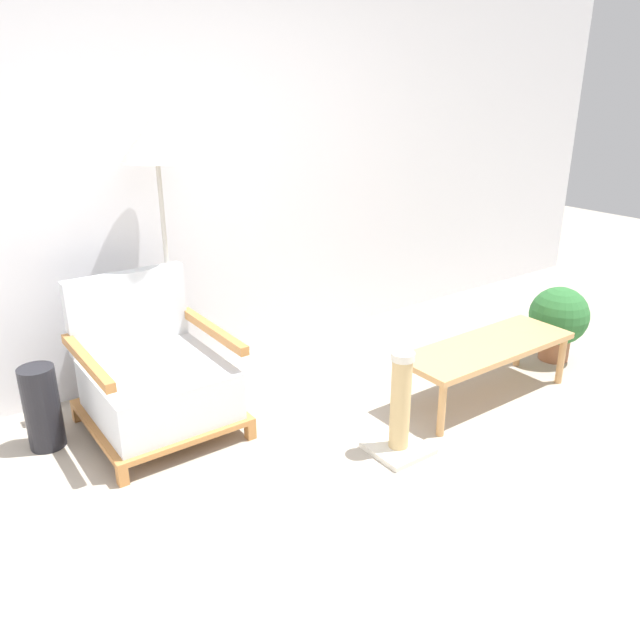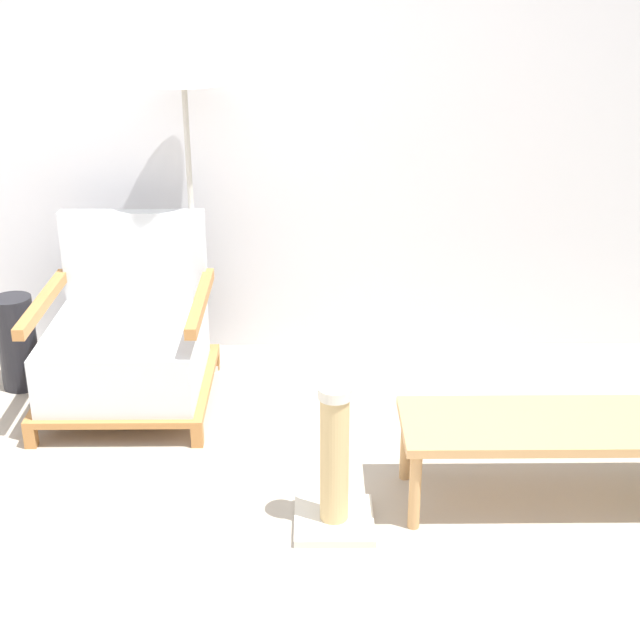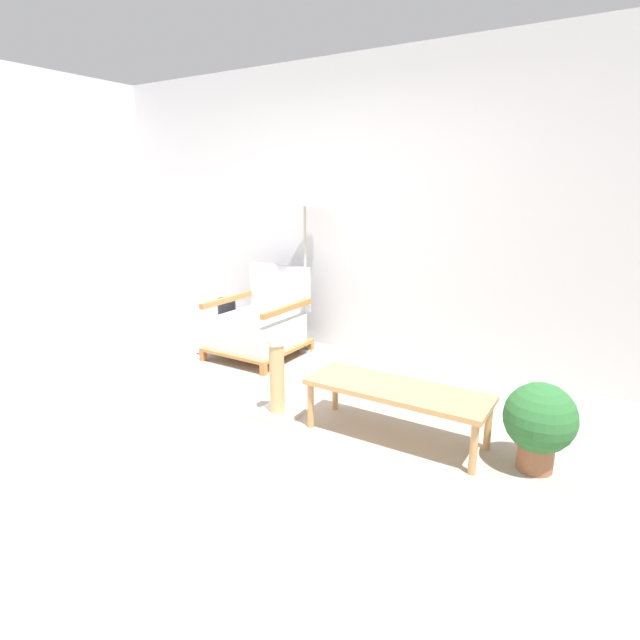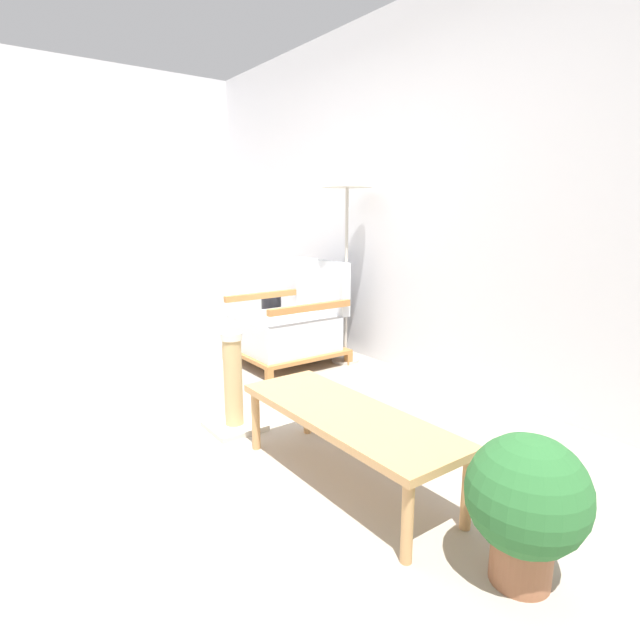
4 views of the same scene
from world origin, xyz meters
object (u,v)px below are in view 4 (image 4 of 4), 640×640
Objects in this scene: floor_lamp at (347,179)px; coffee_table at (346,420)px; potted_plant at (527,500)px; vase at (272,321)px; scratching_post at (234,393)px; armchair at (289,327)px.

coffee_table is (1.48, -1.20, -1.16)m from floor_lamp.
coffee_table is at bearing -39.01° from floor_lamp.
floor_lamp is 1.43× the size of coffee_table.
potted_plant is (2.32, -1.12, -1.17)m from floor_lamp.
potted_plant is at bearing -16.18° from vase.
coffee_table is at bearing -23.17° from vase.
scratching_post reaches higher than coffee_table.
scratching_post is (0.65, -1.34, -1.25)m from floor_lamp.
floor_lamp is 2.83m from potted_plant.
potted_plant is 0.92× the size of scratching_post.
armchair is at bearing 133.52° from scratching_post.
armchair reaches higher than potted_plant.
potted_plant is (2.59, -0.75, 0.01)m from armchair.
armchair is at bearing -126.77° from floor_lamp.
vase is at bearing 163.83° from armchair.
floor_lamp is at bearing 140.99° from coffee_table.
floor_lamp reaches higher than scratching_post.
scratching_post is at bearing -172.45° from potted_plant.
armchair is 1.95m from coffee_table.
coffee_table is 2.53m from vase.
scratching_post reaches higher than potted_plant.
potted_plant is at bearing -16.18° from armchair.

